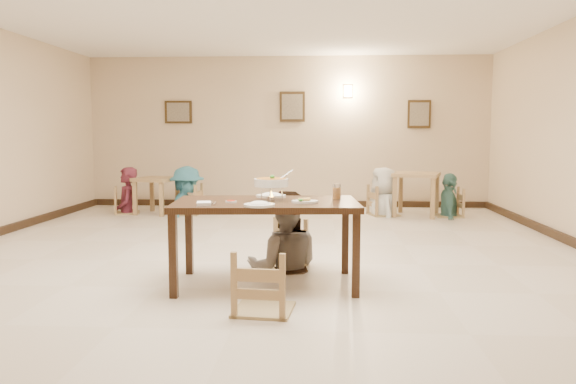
# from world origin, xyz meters

# --- Properties ---
(floor) EXTENTS (10.00, 10.00, 0.00)m
(floor) POSITION_xyz_m (0.00, 0.00, 0.00)
(floor) COLOR beige
(floor) RESTS_ON ground
(wall_back) EXTENTS (10.00, 0.00, 10.00)m
(wall_back) POSITION_xyz_m (0.00, 5.00, 1.50)
(wall_back) COLOR beige
(wall_back) RESTS_ON floor
(wall_front) EXTENTS (10.00, 0.00, 10.00)m
(wall_front) POSITION_xyz_m (0.00, -5.00, 1.50)
(wall_front) COLOR beige
(wall_front) RESTS_ON floor
(baseboard_back) EXTENTS (8.00, 0.06, 0.12)m
(baseboard_back) POSITION_xyz_m (0.00, 4.97, 0.06)
(baseboard_back) COLOR black
(baseboard_back) RESTS_ON floor
(picture_a) EXTENTS (0.55, 0.04, 0.45)m
(picture_a) POSITION_xyz_m (-2.20, 4.96, 1.90)
(picture_a) COLOR #352411
(picture_a) RESTS_ON wall_back
(picture_b) EXTENTS (0.50, 0.04, 0.60)m
(picture_b) POSITION_xyz_m (0.10, 4.96, 2.00)
(picture_b) COLOR #352411
(picture_b) RESTS_ON wall_back
(picture_c) EXTENTS (0.45, 0.04, 0.55)m
(picture_c) POSITION_xyz_m (2.60, 4.96, 1.85)
(picture_c) COLOR #352411
(picture_c) RESTS_ON wall_back
(wall_sconce) EXTENTS (0.16, 0.05, 0.22)m
(wall_sconce) POSITION_xyz_m (1.20, 4.96, 2.30)
(wall_sconce) COLOR #FFD88C
(wall_sconce) RESTS_ON wall_back
(main_table) EXTENTS (1.82, 1.11, 0.82)m
(main_table) POSITION_xyz_m (0.14, -0.94, 0.74)
(main_table) COLOR #351E10
(main_table) RESTS_ON floor
(chair_far) EXTENTS (0.45, 0.45, 0.97)m
(chair_far) POSITION_xyz_m (0.26, -0.20, 0.48)
(chair_far) COLOR tan
(chair_far) RESTS_ON floor
(chair_near) EXTENTS (0.47, 0.47, 1.01)m
(chair_near) POSITION_xyz_m (0.20, -1.77, 0.50)
(chair_near) COLOR tan
(chair_near) RESTS_ON floor
(main_diner) EXTENTS (0.88, 0.71, 1.71)m
(main_diner) POSITION_xyz_m (0.28, -0.27, 0.85)
(main_diner) COLOR gray
(main_diner) RESTS_ON floor
(curry_warmer) EXTENTS (0.37, 0.33, 0.30)m
(curry_warmer) POSITION_xyz_m (0.19, -0.90, 1.00)
(curry_warmer) COLOR silver
(curry_warmer) RESTS_ON main_table
(rice_plate_far) EXTENTS (0.31, 0.31, 0.07)m
(rice_plate_far) POSITION_xyz_m (0.16, -0.60, 0.84)
(rice_plate_far) COLOR white
(rice_plate_far) RESTS_ON main_table
(rice_plate_near) EXTENTS (0.28, 0.28, 0.06)m
(rice_plate_near) POSITION_xyz_m (0.12, -1.33, 0.84)
(rice_plate_near) COLOR white
(rice_plate_near) RESTS_ON main_table
(fried_plate) EXTENTS (0.25, 0.25, 0.06)m
(fried_plate) POSITION_xyz_m (0.52, -1.05, 0.84)
(fried_plate) COLOR white
(fried_plate) RESTS_ON main_table
(chili_dish) EXTENTS (0.11, 0.11, 0.02)m
(chili_dish) POSITION_xyz_m (-0.17, -1.08, 0.84)
(chili_dish) COLOR white
(chili_dish) RESTS_ON main_table
(napkin_cutlery) EXTENTS (0.18, 0.27, 0.03)m
(napkin_cutlery) POSITION_xyz_m (-0.39, -1.28, 0.84)
(napkin_cutlery) COLOR white
(napkin_cutlery) RESTS_ON main_table
(drink_glass) EXTENTS (0.08, 0.08, 0.16)m
(drink_glass) POSITION_xyz_m (0.83, -0.78, 0.90)
(drink_glass) COLOR white
(drink_glass) RESTS_ON main_table
(bg_table_left) EXTENTS (0.83, 0.83, 0.67)m
(bg_table_left) POSITION_xyz_m (-2.33, 3.77, 0.54)
(bg_table_left) COLOR tan
(bg_table_left) RESTS_ON floor
(bg_table_right) EXTENTS (0.97, 0.97, 0.77)m
(bg_table_right) POSITION_xyz_m (2.38, 3.81, 0.63)
(bg_table_right) COLOR tan
(bg_table_right) RESTS_ON floor
(bg_chair_ll) EXTENTS (0.44, 0.44, 0.93)m
(bg_chair_ll) POSITION_xyz_m (-2.90, 3.79, 0.46)
(bg_chair_ll) COLOR tan
(bg_chair_ll) RESTS_ON floor
(bg_chair_lr) EXTENTS (0.49, 0.49, 1.04)m
(bg_chair_lr) POSITION_xyz_m (-1.77, 3.75, 0.52)
(bg_chair_lr) COLOR tan
(bg_chair_lr) RESTS_ON floor
(bg_chair_rl) EXTENTS (0.48, 0.48, 1.02)m
(bg_chair_rl) POSITION_xyz_m (1.81, 3.84, 0.51)
(bg_chair_rl) COLOR tan
(bg_chair_rl) RESTS_ON floor
(bg_chair_rr) EXTENTS (0.45, 0.45, 0.96)m
(bg_chair_rr) POSITION_xyz_m (2.95, 3.74, 0.48)
(bg_chair_rr) COLOR tan
(bg_chair_rr) RESTS_ON floor
(bg_diner_a) EXTENTS (0.58, 0.72, 1.71)m
(bg_diner_a) POSITION_xyz_m (-2.90, 3.79, 0.86)
(bg_diner_a) COLOR maroon
(bg_diner_a) RESTS_ON floor
(bg_diner_b) EXTENTS (0.74, 1.19, 1.76)m
(bg_diner_b) POSITION_xyz_m (-1.77, 3.75, 0.88)
(bg_diner_b) COLOR teal
(bg_diner_b) RESTS_ON floor
(bg_diner_c) EXTENTS (0.70, 0.94, 1.73)m
(bg_diner_c) POSITION_xyz_m (1.81, 3.84, 0.87)
(bg_diner_c) COLOR silver
(bg_diner_c) RESTS_ON floor
(bg_diner_d) EXTENTS (0.49, 0.95, 1.55)m
(bg_diner_d) POSITION_xyz_m (2.95, 3.74, 0.77)
(bg_diner_d) COLOR slate
(bg_diner_d) RESTS_ON floor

